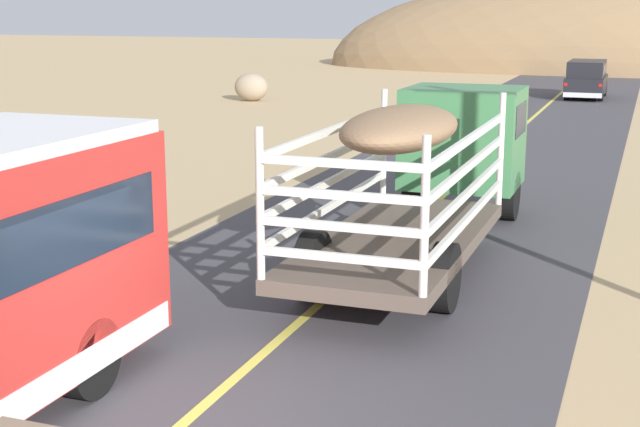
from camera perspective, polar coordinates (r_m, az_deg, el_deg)
livestock_truck at (r=18.53m, az=7.63°, el=3.79°), size 2.53×9.70×3.02m
car_far at (r=49.45m, az=16.34°, el=8.17°), size 1.90×4.62×1.93m
boulder_mid_field at (r=46.40m, az=-4.32°, el=7.89°), size 1.74×1.33×1.40m
distant_hill at (r=72.85m, az=18.93°, el=8.48°), size 47.39×17.17×14.75m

